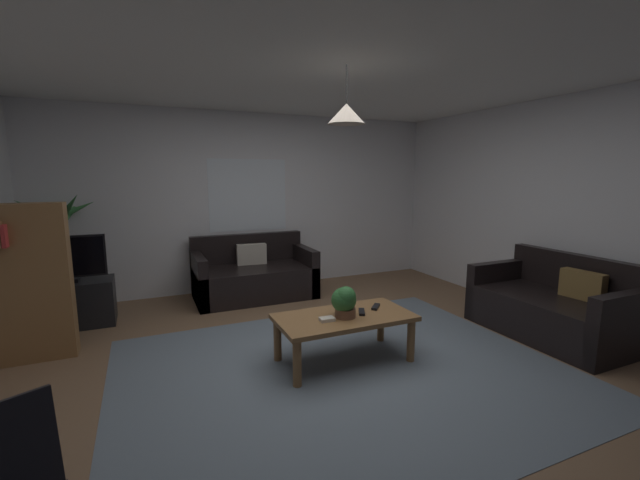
% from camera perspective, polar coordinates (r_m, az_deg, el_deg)
% --- Properties ---
extents(floor, '(5.63, 5.36, 0.02)m').
position_cam_1_polar(floor, '(3.75, 1.94, -16.91)').
color(floor, brown).
rests_on(floor, ground).
extents(rug, '(3.66, 2.95, 0.01)m').
position_cam_1_polar(rug, '(3.58, 3.40, -17.97)').
color(rug, slate).
rests_on(rug, ground).
extents(wall_back, '(5.75, 0.06, 2.50)m').
position_cam_1_polar(wall_back, '(5.94, -9.50, 5.32)').
color(wall_back, silver).
rests_on(wall_back, ground).
extents(wall_right, '(0.06, 5.36, 2.50)m').
position_cam_1_polar(wall_right, '(5.29, 31.06, 3.67)').
color(wall_right, silver).
rests_on(wall_right, ground).
extents(ceiling, '(5.63, 5.36, 0.02)m').
position_cam_1_polar(ceiling, '(3.48, 2.18, 23.75)').
color(ceiling, white).
extents(window_pane, '(1.11, 0.01, 1.02)m').
position_cam_1_polar(window_pane, '(5.89, -10.11, 6.24)').
color(window_pane, white).
extents(couch_under_window, '(1.56, 0.85, 0.82)m').
position_cam_1_polar(couch_under_window, '(5.56, -9.31, -5.16)').
color(couch_under_window, black).
rests_on(couch_under_window, ground).
extents(couch_right_side, '(0.85, 1.48, 0.82)m').
position_cam_1_polar(couch_right_side, '(4.84, 30.04, -8.47)').
color(couch_right_side, black).
rests_on(couch_right_side, ground).
extents(coffee_table, '(1.19, 0.61, 0.42)m').
position_cam_1_polar(coffee_table, '(3.62, 3.45, -11.49)').
color(coffee_table, olive).
rests_on(coffee_table, ground).
extents(book_on_table_0, '(0.13, 0.09, 0.03)m').
position_cam_1_polar(book_on_table_0, '(3.46, 0.99, -11.11)').
color(book_on_table_0, beige).
rests_on(book_on_table_0, coffee_table).
extents(remote_on_table_0, '(0.15, 0.15, 0.02)m').
position_cam_1_polar(remote_on_table_0, '(3.81, 7.86, -9.31)').
color(remote_on_table_0, black).
rests_on(remote_on_table_0, coffee_table).
extents(remote_on_table_1, '(0.12, 0.17, 0.02)m').
position_cam_1_polar(remote_on_table_1, '(3.66, 5.91, -10.06)').
color(remote_on_table_1, black).
rests_on(remote_on_table_1, coffee_table).
extents(potted_plant_on_table, '(0.22, 0.22, 0.28)m').
position_cam_1_polar(potted_plant_on_table, '(3.50, 3.49, -8.55)').
color(potted_plant_on_table, brown).
rests_on(potted_plant_on_table, coffee_table).
extents(tv_stand, '(0.90, 0.44, 0.50)m').
position_cam_1_polar(tv_stand, '(5.21, -31.92, -7.70)').
color(tv_stand, black).
rests_on(tv_stand, ground).
extents(tv, '(0.80, 0.16, 0.50)m').
position_cam_1_polar(tv, '(5.08, -32.44, -2.26)').
color(tv, black).
rests_on(tv, tv_stand).
extents(potted_palm_corner, '(0.89, 0.83, 1.48)m').
position_cam_1_polar(potted_palm_corner, '(5.66, -32.64, -1.69)').
color(potted_palm_corner, '#4C4C51').
rests_on(potted_palm_corner, ground).
extents(bookshelf_corner, '(0.70, 0.31, 1.40)m').
position_cam_1_polar(bookshelf_corner, '(4.37, -36.26, -4.82)').
color(bookshelf_corner, olive).
rests_on(bookshelf_corner, ground).
extents(pendant_lamp, '(0.31, 0.31, 0.46)m').
position_cam_1_polar(pendant_lamp, '(3.43, 3.74, 17.37)').
color(pendant_lamp, black).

